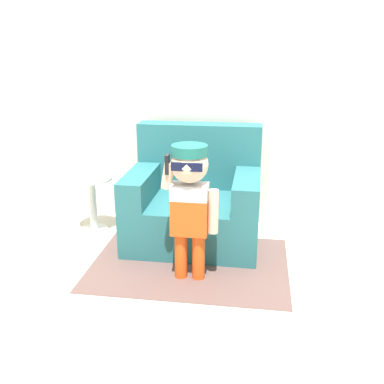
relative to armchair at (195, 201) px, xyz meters
name	(u,v)px	position (x,y,z in m)	size (l,w,h in m)	color
ground_plane	(190,255)	(0.01, -0.34, -0.33)	(10.00, 10.00, 0.00)	beige
wall_back	(203,80)	(0.01, 0.46, 0.97)	(10.00, 0.05, 2.60)	silver
armchair	(195,201)	(0.00, 0.00, 0.00)	(1.07, 0.88, 0.95)	#286B70
person_child	(190,192)	(0.06, -0.69, 0.32)	(0.40, 0.30, 0.97)	#E05119
side_table	(92,199)	(-0.92, 0.02, -0.03)	(0.37, 0.37, 0.50)	white
rug	(190,263)	(0.03, -0.49, -0.33)	(1.48, 1.09, 0.01)	brown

